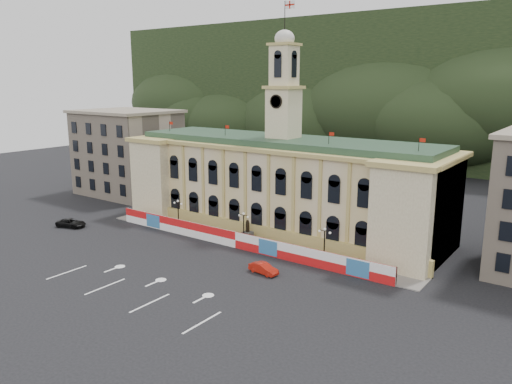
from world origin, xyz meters
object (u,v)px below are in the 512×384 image
Objects in this scene: lamp_center at (244,225)px; black_suv at (71,223)px; statue at (248,235)px; red_sedan at (263,268)px.

lamp_center is 31.73m from black_suv.
red_sedan is at bearing -43.97° from statue.
red_sedan is at bearing -105.39° from black_suv.
lamp_center is 1.17× the size of red_sedan.
lamp_center is (0.00, -1.00, 1.89)m from statue.
statue is 0.85× the size of red_sedan.
lamp_center is at bearing 56.11° from red_sedan.
statue reaches higher than red_sedan.
statue is at bearing 90.00° from lamp_center.
black_suv reaches higher than red_sedan.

